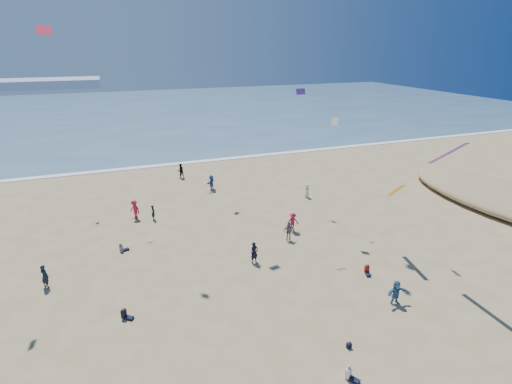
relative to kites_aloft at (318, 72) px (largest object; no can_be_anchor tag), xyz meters
name	(u,v)px	position (x,y,z in m)	size (l,w,h in m)	color
ocean	(126,113)	(-8.92, 80.73, -14.43)	(220.00, 100.00, 0.06)	#476B84
surf_line	(150,166)	(-8.92, 30.73, -14.42)	(220.00, 1.20, 0.08)	white
standing_flyers	(232,242)	(-5.48, 3.22, -13.57)	(29.52, 40.26, 1.92)	#38599A
seated_group	(251,319)	(-7.17, -5.99, -14.04)	(18.39, 26.09, 0.84)	white
navy_bag	(349,346)	(-2.61, -9.83, -14.29)	(0.28, 0.18, 0.34)	black
kites_aloft	(318,72)	(0.00, 0.00, 0.00)	(35.67, 42.62, 25.38)	red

